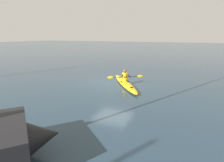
# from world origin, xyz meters

# --- Properties ---
(ground_plane) EXTENTS (160.00, 160.00, 0.00)m
(ground_plane) POSITION_xyz_m (0.00, 0.00, 0.00)
(ground_plane) COLOR #233847
(kayak) EXTENTS (3.37, 4.43, 0.26)m
(kayak) POSITION_xyz_m (-0.95, 0.20, 0.13)
(kayak) COLOR #EAB214
(kayak) RESTS_ON ground
(kayaker) EXTENTS (1.94, 1.38, 0.76)m
(kayaker) POSITION_xyz_m (-0.91, 0.14, 0.58)
(kayaker) COLOR yellow
(kayaker) RESTS_ON kayak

